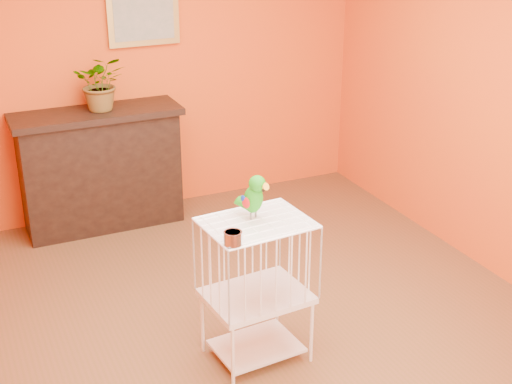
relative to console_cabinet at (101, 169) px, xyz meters
name	(u,v)px	position (x,y,z in m)	size (l,w,h in m)	color
ground	(252,326)	(0.52, -2.01, -0.52)	(4.50, 4.50, 0.00)	brown
room_shell	(252,99)	(0.52, -2.01, 1.06)	(4.50, 4.50, 4.50)	#D14313
console_cabinet	(101,169)	(0.00, 0.00, 0.00)	(1.40, 0.50, 1.04)	black
potted_plant	(101,88)	(0.07, 0.04, 0.70)	(0.41, 0.46, 0.36)	#26722D
framed_picture	(143,16)	(0.52, 0.21, 1.23)	(0.62, 0.04, 0.50)	#A8893C
birdcage	(256,289)	(0.41, -2.32, -0.03)	(0.64, 0.51, 0.94)	white
feed_cup	(233,238)	(0.17, -2.53, 0.46)	(0.10, 0.10, 0.07)	silver
parrot	(253,196)	(0.41, -2.26, 0.56)	(0.16, 0.25, 0.28)	#59544C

